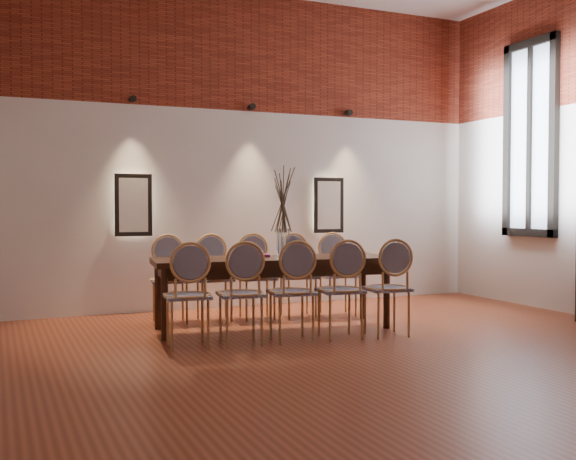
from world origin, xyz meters
name	(u,v)px	position (x,y,z in m)	size (l,w,h in m)	color
floor	(378,367)	(0.00, 0.00, -0.01)	(7.00, 7.00, 0.02)	brown
wall_back	(234,150)	(0.00, 3.55, 2.00)	(7.00, 0.10, 4.00)	silver
brick_band_back	(235,51)	(0.00, 3.48, 3.25)	(7.00, 0.02, 1.50)	maroon
niche_left	(133,205)	(-1.30, 3.45, 1.30)	(0.36, 0.06, 0.66)	#FFEAC6
niche_right	(328,205)	(1.30, 3.45, 1.30)	(0.36, 0.06, 0.66)	#FFEAC6
spot_fixture_left	(133,99)	(-1.30, 3.42, 2.55)	(0.08, 0.08, 0.10)	black
spot_fixture_mid	(252,107)	(0.20, 3.42, 2.55)	(0.08, 0.08, 0.10)	black
spot_fixture_right	(349,113)	(1.60, 3.42, 2.55)	(0.08, 0.08, 0.10)	black
window_glass	(531,138)	(3.46, 2.00, 2.15)	(0.02, 0.78, 2.38)	silver
window_frame	(530,138)	(3.44, 2.00, 2.15)	(0.08, 0.90, 2.50)	black
window_mullion	(530,138)	(3.44, 2.00, 2.15)	(0.06, 0.06, 2.40)	black
dining_table	(273,293)	(-0.15, 1.86, 0.38)	(2.47, 0.79, 0.75)	black
chair_near_a	(187,296)	(-1.22, 1.31, 0.47)	(0.44, 0.44, 0.94)	tan
chair_near_b	(241,294)	(-0.73, 1.25, 0.47)	(0.44, 0.44, 0.94)	tan
chair_near_c	(291,292)	(-0.24, 1.19, 0.47)	(0.44, 0.44, 0.94)	tan
chair_near_d	(340,290)	(0.25, 1.13, 0.47)	(0.44, 0.44, 0.94)	tan
chair_near_e	(387,288)	(0.75, 1.07, 0.47)	(0.44, 0.44, 0.94)	tan
chair_far_a	(170,280)	(-1.05, 2.66, 0.47)	(0.44, 0.44, 0.94)	tan
chair_far_b	(214,279)	(-0.56, 2.60, 0.47)	(0.44, 0.44, 0.94)	tan
chair_far_c	(257,278)	(-0.07, 2.54, 0.47)	(0.44, 0.44, 0.94)	tan
chair_far_d	(298,276)	(0.42, 2.48, 0.47)	(0.44, 0.44, 0.94)	tan
chair_far_e	(338,275)	(0.91, 2.42, 0.47)	(0.44, 0.44, 0.94)	tan
vase	(283,243)	(-0.04, 1.85, 0.90)	(0.14, 0.14, 0.30)	silver
dried_branches	(283,200)	(-0.04, 1.85, 1.35)	(0.50, 0.50, 0.70)	#463B2B
bowl	(247,250)	(-0.45, 1.85, 0.84)	(0.24, 0.24, 0.18)	brown
book	(256,256)	(-0.29, 2.00, 0.77)	(0.26, 0.18, 0.03)	#8E1F5F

